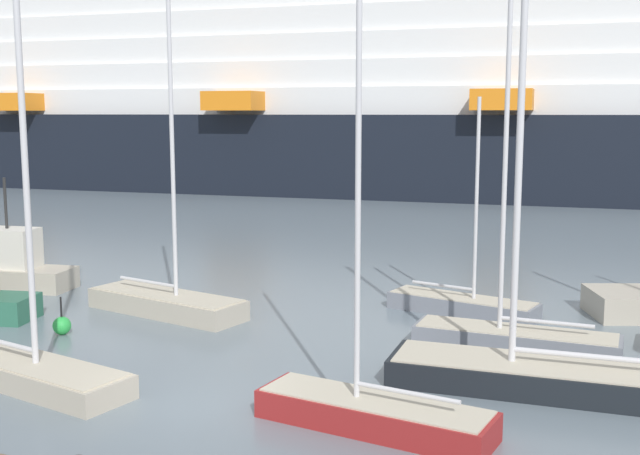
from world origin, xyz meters
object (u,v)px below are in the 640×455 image
sailboat_3 (462,303)px  sailboat_5 (23,361)px  sailboat_6 (374,407)px  sailboat_1 (515,335)px  cruise_ship (384,104)px  sailboat_0 (535,368)px  channel_buoy_0 (62,325)px  sailboat_2 (166,299)px  fishing_boat_1 (5,266)px

sailboat_3 → sailboat_5: sailboat_5 is taller
sailboat_6 → sailboat_1: bearing=-99.2°
sailboat_6 → cruise_ship: 56.15m
sailboat_0 → channel_buoy_0: (-14.84, 0.59, -0.29)m
channel_buoy_0 → cruise_ship: 50.46m
sailboat_2 → fishing_boat_1: bearing=-176.0°
sailboat_0 → cruise_ship: cruise_ship is taller
sailboat_2 → channel_buoy_0: bearing=-103.5°
sailboat_3 → cruise_ship: size_ratio=0.06×
sailboat_5 → channel_buoy_0: size_ratio=10.38×
sailboat_0 → sailboat_6: sailboat_0 is taller
sailboat_1 → sailboat_2: (-12.20, 0.71, 0.04)m
sailboat_0 → fishing_boat_1: size_ratio=2.21×
cruise_ship → fishing_boat_1: bearing=-97.2°
sailboat_5 → fishing_boat_1: size_ratio=2.14×
sailboat_3 → channel_buoy_0: sailboat_3 is taller
sailboat_6 → channel_buoy_0: 12.27m
channel_buoy_0 → sailboat_3: bearing=28.9°
sailboat_1 → sailboat_5: bearing=33.9°
sailboat_3 → fishing_boat_1: sailboat_3 is taller
sailboat_5 → fishing_boat_1: bearing=146.7°
sailboat_0 → sailboat_3: sailboat_0 is taller
cruise_ship → channel_buoy_0: bearing=-89.1°
sailboat_0 → cruise_ship: bearing=-71.6°
sailboat_1 → sailboat_3: (-2.12, 3.91, -0.09)m
sailboat_5 → sailboat_3: bearing=62.1°
sailboat_3 → sailboat_6: bearing=-76.8°
sailboat_3 → sailboat_5: (-10.11, -10.85, 0.19)m
cruise_ship → sailboat_0: bearing=-72.9°
fishing_boat_1 → sailboat_6: bearing=-32.6°
sailboat_5 → cruise_ship: cruise_ship is taller
cruise_ship → sailboat_2: bearing=-86.7°
sailboat_3 → sailboat_2: bearing=-146.6°
sailboat_1 → channel_buoy_0: 14.37m
sailboat_2 → sailboat_6: (9.58, -7.74, -0.04)m
sailboat_1 → sailboat_2: 12.22m
sailboat_5 → sailboat_6: (9.61, -0.09, -0.09)m
sailboat_0 → fishing_boat_1: sailboat_0 is taller
sailboat_0 → sailboat_3: (-2.85, 7.22, -0.18)m
sailboat_5 → channel_buoy_0: (-1.88, 4.22, -0.30)m
fishing_boat_1 → channel_buoy_0: bearing=-43.4°
sailboat_6 → sailboat_5: bearing=10.7°
sailboat_1 → channel_buoy_0: size_ratio=8.31×
sailboat_1 → sailboat_3: sailboat_1 is taller
sailboat_0 → sailboat_2: size_ratio=1.11×
channel_buoy_0 → sailboat_6: bearing=-20.6°
sailboat_3 → channel_buoy_0: (-11.99, -6.63, -0.11)m
sailboat_1 → sailboat_6: 7.51m
sailboat_0 → sailboat_3: 7.76m
fishing_boat_1 → cruise_ship: size_ratio=0.05×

